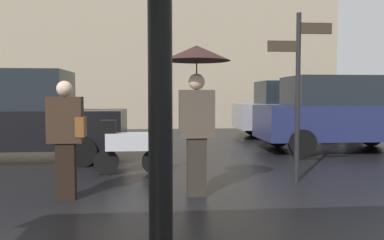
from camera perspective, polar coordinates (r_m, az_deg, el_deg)
The scene contains 7 objects.
pedestrian_with_umbrella at distance 5.66m, azimuth 0.67°, elevation 5.42°, with size 0.97×0.97×2.17m.
pedestrian_with_bag at distance 5.77m, azimuth -17.73°, elevation -1.74°, with size 0.51×0.24×1.66m.
parked_scooter at distance 7.40m, azimuth -9.29°, elevation -3.54°, with size 1.34×0.32×1.23m.
parked_car_left at distance 14.18m, azimuth 15.25°, elevation 1.53°, with size 4.54×1.96×1.96m.
parked_car_right at distance 9.58m, azimuth -23.81°, elevation 0.51°, with size 4.50×1.90×2.02m.
parked_car_distant at distance 11.06m, azimuth 20.46°, elevation 0.91°, with size 4.28×2.06×1.96m.
street_signpost at distance 6.82m, azimuth 15.14°, elevation 5.60°, with size 1.08×0.08×2.82m.
Camera 1 is at (0.02, -2.36, 1.45)m, focal length 36.83 mm.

